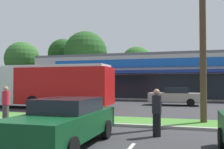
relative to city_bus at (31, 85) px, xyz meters
name	(u,v)px	position (x,y,z in m)	size (l,w,h in m)	color
grass_median	(65,118)	(5.54, -5.11, -1.71)	(56.00, 2.20, 0.12)	#427A2D
curb_lip	(54,122)	(5.54, -6.33, -1.71)	(56.00, 0.24, 0.12)	#99968C
storefront_building	(159,77)	(8.18, 16.46, 0.90)	(30.05, 12.50, 5.32)	#BCB7AD
tree_far_left	(22,59)	(-17.61, 23.39, 4.50)	(6.38, 6.38, 9.47)	#473323
tree_left	(63,54)	(-11.55, 27.78, 5.77)	(5.72, 5.72, 10.43)	#473323
tree_mid_left	(86,53)	(-4.95, 23.26, 5.22)	(7.36, 7.36, 10.68)	#473323
tree_mid	(137,62)	(3.02, 27.97, 3.83)	(5.61, 5.61, 8.41)	#473323
city_bus	(31,85)	(0.00, 0.00, 0.00)	(12.99, 2.73, 3.25)	#B71414
car_2	(175,96)	(10.68, 5.31, -0.97)	(4.31, 1.88, 1.55)	#9E998C
car_4	(65,121)	(8.14, -10.29, -1.00)	(2.00, 4.56, 1.46)	#0C3F1E
pedestrian_near_bench	(6,104)	(3.12, -6.75, -0.88)	(0.35, 0.35, 1.76)	#47423D
pedestrian_by_pole	(157,113)	(10.69, -8.08, -0.90)	(0.35, 0.35, 1.72)	black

